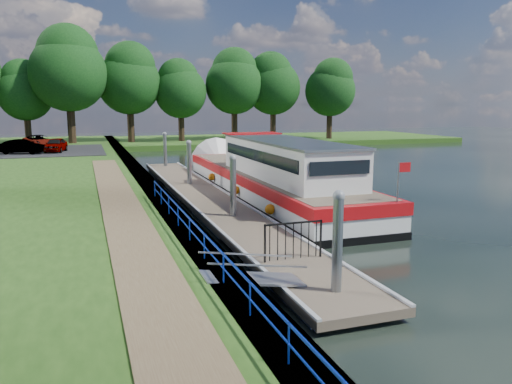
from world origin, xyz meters
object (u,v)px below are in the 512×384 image
object	(u,v)px
car_b	(22,147)
pontoon	(208,201)
barge	(265,176)
car_a	(56,145)
car_d	(39,141)

from	to	relation	value
car_b	pontoon	bearing A→B (deg)	-138.64
pontoon	car_b	xyz separation A→B (m)	(-10.73, 22.38, 1.26)
pontoon	barge	bearing A→B (deg)	22.72
car_a	car_b	distance (m)	2.84
barge	car_a	size ratio (longest dim) A/B	5.80
pontoon	car_b	world-z (taller)	car_b
pontoon	car_d	distance (m)	30.29
barge	car_a	world-z (taller)	barge
pontoon	car_d	bearing A→B (deg)	108.95
pontoon	car_a	world-z (taller)	car_a
barge	car_a	distance (m)	24.85
car_a	pontoon	bearing A→B (deg)	-60.60
car_a	car_d	world-z (taller)	car_a
barge	car_b	bearing A→B (deg)	124.45
car_a	car_d	size ratio (longest dim) A/B	0.84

